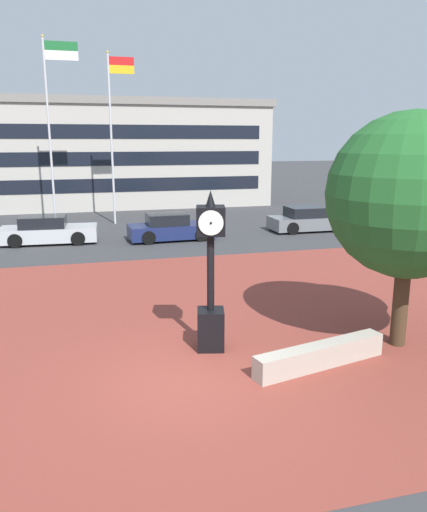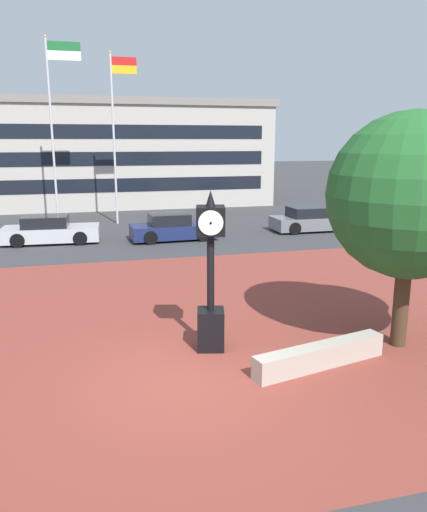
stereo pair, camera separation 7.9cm
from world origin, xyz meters
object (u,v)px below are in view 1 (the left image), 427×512
street_clock (211,281)px  flagpole_secondary (113,127)px  car_street_near (48,231)px  plaza_tree (414,199)px  car_street_far (307,220)px  car_street_distant (170,228)px  civic_building (121,152)px  flagpole_primary (52,117)px

street_clock → flagpole_secondary: size_ratio=0.39×
car_street_near → plaza_tree: bearing=34.5°
car_street_far → car_street_distant: 7.48m
car_street_far → civic_building: bearing=-155.2°
plaza_tree → car_street_near: (-8.81, 14.51, -2.85)m
car_street_near → flagpole_secondary: 7.70m
flagpole_secondary → car_street_distant: bearing=-69.1°
street_clock → car_street_far: street_clock is taller
plaza_tree → car_street_far: (4.33, 14.36, -2.85)m
car_street_near → flagpole_secondary: bearing=146.9°
flagpole_secondary → street_clock: bearing=-87.7°
civic_building → flagpole_primary: bearing=-109.5°
car_street_near → car_street_far: size_ratio=1.11×
car_street_near → flagpole_primary: bearing=179.2°
plaza_tree → flagpole_primary: bearing=113.6°
car_street_distant → car_street_near: bearing=-99.9°
flagpole_primary → civic_building: flagpole_primary is taller
car_street_near → flagpole_secondary: flagpole_secondary is taller
car_street_far → flagpole_primary: flagpole_primary is taller
street_clock → car_street_near: street_clock is taller
flagpole_primary → flagpole_secondary: bearing=-0.0°
plaza_tree → car_street_distant: 14.40m
flagpole_secondary → car_street_near: bearing=-126.4°
street_clock → flagpole_secondary: 18.96m
flagpole_primary → car_street_near: bearing=-94.1°
plaza_tree → car_street_near: size_ratio=1.19×
car_street_distant → street_clock: bearing=-8.5°
flagpole_secondary → flagpole_primary: bearing=180.0°
car_street_distant → flagpole_secondary: (-2.13, 5.57, 4.83)m
street_clock → car_street_near: (-4.30, 13.73, -1.05)m
car_street_near → civic_building: (4.94, 17.84, 3.19)m
street_clock → civic_building: bearing=102.1°
flagpole_primary → flagpole_secondary: 3.25m
car_street_near → car_street_distant: 5.73m
car_street_near → flagpole_secondary: (3.56, 4.83, 4.82)m
car_street_near → car_street_distant: size_ratio=1.08×
street_clock → car_street_far: size_ratio=0.91×
plaza_tree → car_street_far: bearing=73.2°
car_street_near → street_clock: bearing=20.7°
street_clock → car_street_distant: street_clock is taller
car_street_distant → flagpole_primary: size_ratio=0.41×
street_clock → car_street_far: bearing=70.3°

